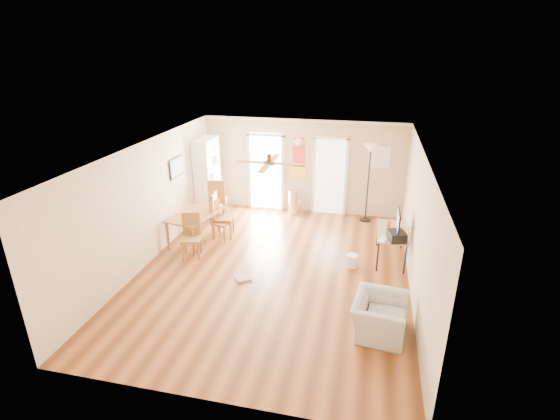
% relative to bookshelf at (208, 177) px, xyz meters
% --- Properties ---
extents(floor, '(7.00, 7.00, 0.00)m').
position_rel_bookshelf_xyz_m(floor, '(2.52, -2.76, -1.06)').
color(floor, brown).
rests_on(floor, ground).
extents(ceiling, '(5.50, 7.00, 0.00)m').
position_rel_bookshelf_xyz_m(ceiling, '(2.52, -2.76, 1.54)').
color(ceiling, silver).
rests_on(ceiling, floor).
extents(wall_back, '(5.50, 0.04, 2.60)m').
position_rel_bookshelf_xyz_m(wall_back, '(2.52, 0.74, 0.24)').
color(wall_back, beige).
rests_on(wall_back, floor).
extents(wall_front, '(5.50, 0.04, 2.60)m').
position_rel_bookshelf_xyz_m(wall_front, '(2.52, -6.26, 0.24)').
color(wall_front, beige).
rests_on(wall_front, floor).
extents(wall_left, '(0.04, 7.00, 2.60)m').
position_rel_bookshelf_xyz_m(wall_left, '(-0.23, -2.76, 0.24)').
color(wall_left, beige).
rests_on(wall_left, floor).
extents(wall_right, '(0.04, 7.00, 2.60)m').
position_rel_bookshelf_xyz_m(wall_right, '(5.27, -2.76, 0.24)').
color(wall_right, beige).
rests_on(wall_right, floor).
extents(crown_molding, '(5.50, 7.00, 0.08)m').
position_rel_bookshelf_xyz_m(crown_molding, '(2.52, -2.76, 1.50)').
color(crown_molding, white).
rests_on(crown_molding, wall_back).
extents(kitchen_doorway, '(0.90, 0.10, 2.10)m').
position_rel_bookshelf_xyz_m(kitchen_doorway, '(1.47, 0.72, -0.01)').
color(kitchen_doorway, white).
rests_on(kitchen_doorway, wall_back).
extents(bathroom_doorway, '(0.80, 0.10, 2.10)m').
position_rel_bookshelf_xyz_m(bathroom_doorway, '(3.27, 0.72, -0.01)').
color(bathroom_doorway, white).
rests_on(bathroom_doorway, wall_back).
extents(wall_decal, '(0.46, 0.03, 1.10)m').
position_rel_bookshelf_xyz_m(wall_decal, '(2.39, 0.72, 0.49)').
color(wall_decal, red).
rests_on(wall_decal, wall_back).
extents(ac_grille, '(0.50, 0.04, 0.60)m').
position_rel_bookshelf_xyz_m(ac_grille, '(4.57, 0.71, 0.64)').
color(ac_grille, white).
rests_on(ac_grille, wall_back).
extents(framed_poster, '(0.04, 0.66, 0.48)m').
position_rel_bookshelf_xyz_m(framed_poster, '(-0.21, -1.36, 0.64)').
color(framed_poster, black).
rests_on(framed_poster, wall_left).
extents(ceiling_fan, '(1.24, 1.24, 0.20)m').
position_rel_bookshelf_xyz_m(ceiling_fan, '(2.52, -3.06, 1.37)').
color(ceiling_fan, '#593819').
rests_on(ceiling_fan, ceiling).
extents(bookshelf, '(0.58, 1.01, 2.11)m').
position_rel_bookshelf_xyz_m(bookshelf, '(0.00, 0.00, 0.00)').
color(bookshelf, white).
rests_on(bookshelf, floor).
extents(dining_table, '(1.12, 1.55, 0.70)m').
position_rel_bookshelf_xyz_m(dining_table, '(0.37, -1.73, -0.70)').
color(dining_table, '#965D30').
rests_on(dining_table, floor).
extents(dining_chair_right_a, '(0.51, 0.51, 1.10)m').
position_rel_bookshelf_xyz_m(dining_chair_right_a, '(0.92, -1.36, -0.50)').
color(dining_chair_right_a, '#996231').
rests_on(dining_chair_right_a, floor).
extents(dining_chair_right_b, '(0.46, 0.46, 0.95)m').
position_rel_bookshelf_xyz_m(dining_chair_right_b, '(0.92, -1.50, -0.58)').
color(dining_chair_right_b, olive).
rests_on(dining_chair_right_b, floor).
extents(dining_chair_near, '(0.50, 0.50, 0.99)m').
position_rel_bookshelf_xyz_m(dining_chair_near, '(0.59, -2.54, -0.56)').
color(dining_chair_near, olive).
rests_on(dining_chair_near, floor).
extents(dining_chair_far, '(0.54, 0.54, 1.10)m').
position_rel_bookshelf_xyz_m(dining_chair_far, '(0.35, -0.21, -0.51)').
color(dining_chair_far, '#9C5F32').
rests_on(dining_chair_far, floor).
extents(trash_can, '(0.36, 0.36, 0.69)m').
position_rel_bookshelf_xyz_m(trash_can, '(2.34, 0.44, -0.71)').
color(trash_can, silver).
rests_on(trash_can, floor).
extents(torchiere_lamp, '(0.43, 0.43, 2.08)m').
position_rel_bookshelf_xyz_m(torchiere_lamp, '(4.30, 0.41, -0.01)').
color(torchiere_lamp, black).
rests_on(torchiere_lamp, floor).
extents(computer_desk, '(0.63, 1.27, 0.68)m').
position_rel_bookshelf_xyz_m(computer_desk, '(4.90, -1.68, -0.72)').
color(computer_desk, '#A27E58').
rests_on(computer_desk, floor).
extents(imac, '(0.21, 0.61, 0.56)m').
position_rel_bookshelf_xyz_m(imac, '(4.99, -1.95, -0.10)').
color(imac, black).
rests_on(imac, computer_desk).
extents(keyboard, '(0.27, 0.44, 0.02)m').
position_rel_bookshelf_xyz_m(keyboard, '(4.72, -2.10, -0.37)').
color(keyboard, silver).
rests_on(keyboard, computer_desk).
extents(printer, '(0.42, 0.45, 0.19)m').
position_rel_bookshelf_xyz_m(printer, '(4.97, -2.12, -0.28)').
color(printer, black).
rests_on(printer, computer_desk).
extents(orange_bottle, '(0.09, 0.09, 0.23)m').
position_rel_bookshelf_xyz_m(orange_bottle, '(4.82, -1.68, -0.26)').
color(orange_bottle, red).
rests_on(orange_bottle, computer_desk).
extents(wastebasket_a, '(0.28, 0.28, 0.28)m').
position_rel_bookshelf_xyz_m(wastebasket_a, '(4.10, -2.21, -0.92)').
color(wastebasket_a, silver).
rests_on(wastebasket_a, floor).
extents(wastebasket_b, '(0.33, 0.33, 0.31)m').
position_rel_bookshelf_xyz_m(wastebasket_b, '(4.63, -3.47, -0.90)').
color(wastebasket_b, white).
rests_on(wastebasket_b, floor).
extents(floor_cloth, '(0.39, 0.37, 0.04)m').
position_rel_bookshelf_xyz_m(floor_cloth, '(2.00, -3.22, -1.03)').
color(floor_cloth, gray).
rests_on(floor_cloth, floor).
extents(armchair, '(0.96, 1.06, 0.62)m').
position_rel_bookshelf_xyz_m(armchair, '(4.67, -4.31, -0.74)').
color(armchair, '#A7A7A1').
rests_on(armchair, floor).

